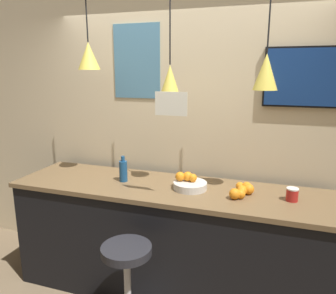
{
  "coord_description": "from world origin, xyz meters",
  "views": [
    {
      "loc": [
        0.85,
        -1.72,
        1.98
      ],
      "look_at": [
        0.0,
        0.79,
        1.35
      ],
      "focal_mm": 35.0,
      "sensor_mm": 36.0,
      "label": 1
    }
  ],
  "objects": [
    {
      "name": "hanging_menu_board",
      "position": [
        0.12,
        0.5,
        1.74
      ],
      "size": [
        0.24,
        0.01,
        0.17
      ],
      "color": "white"
    },
    {
      "name": "spread_jar",
      "position": [
        1.0,
        0.8,
        1.05
      ],
      "size": [
        0.09,
        0.09,
        0.1
      ],
      "color": "red",
      "rests_on": "service_counter"
    },
    {
      "name": "bar_stool",
      "position": [
        -0.1,
        0.16,
        0.52
      ],
      "size": [
        0.4,
        0.4,
        0.76
      ],
      "color": "#B7B7BC",
      "rests_on": "ground_plane"
    },
    {
      "name": "pendant_lamp_right",
      "position": [
        0.74,
        0.84,
        1.97
      ],
      "size": [
        0.18,
        0.18,
        0.97
      ],
      "color": "black"
    },
    {
      "name": "service_counter",
      "position": [
        0.0,
        0.79,
        0.5
      ],
      "size": [
        2.74,
        0.73,
        1.0
      ],
      "color": "black",
      "rests_on": "ground_plane"
    },
    {
      "name": "fruit_bowl",
      "position": [
        0.19,
        0.8,
        1.04
      ],
      "size": [
        0.28,
        0.28,
        0.14
      ],
      "color": "beige",
      "rests_on": "service_counter"
    },
    {
      "name": "pendant_lamp_left",
      "position": [
        -0.74,
        0.84,
        2.1
      ],
      "size": [
        0.19,
        0.19,
        0.82
      ],
      "color": "black"
    },
    {
      "name": "pendant_lamp_middle",
      "position": [
        0.0,
        0.84,
        1.89
      ],
      "size": [
        0.18,
        0.18,
        1.05
      ],
      "color": "black"
    },
    {
      "name": "back_wall",
      "position": [
        0.0,
        1.27,
        1.45
      ],
      "size": [
        8.0,
        0.06,
        2.9
      ],
      "color": "beige",
      "rests_on": "ground_plane"
    },
    {
      "name": "orange_pile",
      "position": [
        0.62,
        0.8,
        1.04
      ],
      "size": [
        0.18,
        0.29,
        0.09
      ],
      "color": "orange",
      "rests_on": "service_counter"
    },
    {
      "name": "mounted_tv",
      "position": [
        1.1,
        1.22,
        1.92
      ],
      "size": [
        0.78,
        0.04,
        0.49
      ],
      "color": "black"
    },
    {
      "name": "juice_bottle",
      "position": [
        -0.42,
        0.8,
        1.1
      ],
      "size": [
        0.07,
        0.07,
        0.23
      ],
      "color": "navy",
      "rests_on": "service_counter"
    },
    {
      "name": "wall_poster",
      "position": [
        -0.46,
        1.23,
        2.05
      ],
      "size": [
        0.47,
        0.01,
        0.69
      ],
      "color": "teal"
    }
  ]
}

